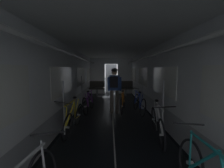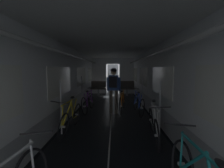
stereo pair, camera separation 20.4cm
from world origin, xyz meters
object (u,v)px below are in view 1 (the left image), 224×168
at_px(bicycle_orange_in_aisle, 123,102).
at_px(bicycle_purple, 89,102).
at_px(bicycle_blue, 139,103).
at_px(bicycle_yellow, 73,118).
at_px(bicycle_white, 157,124).
at_px(bench_seat_far_left, 97,87).
at_px(bench_seat_far_right, 125,87).
at_px(person_cyclist_aisle, 114,86).

bearing_deg(bicycle_orange_in_aisle, bicycle_purple, 179.84).
bearing_deg(bicycle_blue, bicycle_yellow, -139.15).
height_order(bicycle_white, bicycle_blue, bicycle_blue).
bearing_deg(bicycle_blue, bench_seat_far_left, 115.60).
distance_m(bench_seat_far_left, bicycle_yellow, 5.83).
bearing_deg(bicycle_blue, bicycle_white, -89.43).
relative_size(bench_seat_far_left, bench_seat_far_right, 1.00).
height_order(bicycle_purple, bicycle_white, bicycle_purple).
xyz_separation_m(bicycle_purple, bicycle_white, (1.99, -2.51, 0.00)).
bearing_deg(person_cyclist_aisle, bicycle_white, -66.66).
relative_size(bench_seat_far_left, bicycle_purple, 0.58).
bearing_deg(bench_seat_far_right, bicycle_yellow, -108.66).
height_order(bicycle_white, bicycle_orange_in_aisle, bicycle_white).
bearing_deg(bench_seat_far_right, bench_seat_far_left, 180.00).
relative_size(bicycle_purple, bicycle_orange_in_aisle, 1.01).
xyz_separation_m(bench_seat_far_left, bicycle_orange_in_aisle, (1.32, -3.78, -0.18)).
xyz_separation_m(bench_seat_far_left, bicycle_white, (1.95, -6.28, -0.18)).
bearing_deg(bench_seat_far_right, bicycle_orange_in_aisle, -97.26).
bearing_deg(bicycle_yellow, person_cyclist_aisle, 57.34).
bearing_deg(bicycle_blue, bench_seat_far_right, 91.77).
height_order(bench_seat_far_left, bicycle_orange_in_aisle, bench_seat_far_left).
relative_size(bicycle_purple, bicycle_blue, 1.00).
height_order(person_cyclist_aisle, bicycle_orange_in_aisle, person_cyclist_aisle).
bearing_deg(bicycle_yellow, bicycle_orange_in_aisle, 54.04).
relative_size(bicycle_purple, person_cyclist_aisle, 0.98).
relative_size(bicycle_white, bicycle_orange_in_aisle, 1.00).
bearing_deg(bicycle_yellow, bicycle_blue, 40.85).
bearing_deg(bench_seat_far_left, bicycle_yellow, -91.64).
height_order(bicycle_yellow, person_cyclist_aisle, person_cyclist_aisle).
bearing_deg(bench_seat_far_right, bicycle_white, -88.66).
height_order(bicycle_purple, bicycle_yellow, bicycle_purple).
height_order(bench_seat_far_left, bicycle_blue, bicycle_blue).
distance_m(bicycle_yellow, bicycle_blue, 2.76).
relative_size(bench_seat_far_right, bicycle_yellow, 0.58).
distance_m(bench_seat_far_left, bicycle_white, 6.58).
bearing_deg(bicycle_yellow, bicycle_purple, 86.50).
height_order(bicycle_blue, person_cyclist_aisle, person_cyclist_aisle).
bearing_deg(bicycle_white, bicycle_yellow, 167.72).
xyz_separation_m(bench_seat_far_right, bicycle_purple, (-1.84, -3.77, -0.19)).
relative_size(bicycle_white, bicycle_yellow, 1.00).
xyz_separation_m(bicycle_white, bicycle_blue, (-0.02, 2.27, -0.00)).
relative_size(bench_seat_far_left, bicycle_yellow, 0.58).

